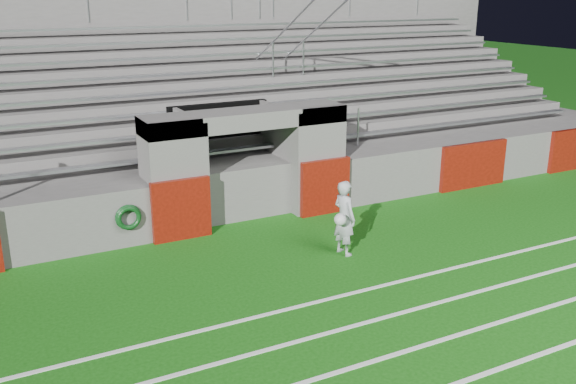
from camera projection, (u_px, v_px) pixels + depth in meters
ground at (322, 273)px, 12.31m from camera, size 90.00×90.00×0.00m
stadium_structure at (184, 123)px, 18.60m from camera, size 26.00×8.48×5.42m
goalkeeper_with_ball at (344, 218)px, 12.98m from camera, size 0.64×0.73×1.56m
hose_coil at (129, 218)px, 13.29m from camera, size 0.55×0.15×0.55m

